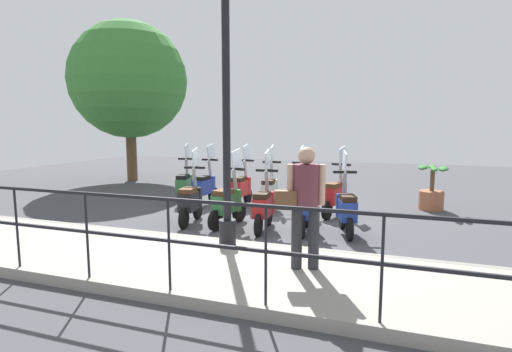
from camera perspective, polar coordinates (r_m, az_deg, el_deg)
name	(u,v)px	position (r m, az deg, el deg)	size (l,w,h in m)	color
ground_plane	(275,220)	(8.56, 2.74, -6.29)	(28.00, 28.00, 0.00)	#424247
promenade_walkway	(210,266)	(5.71, -6.53, -12.61)	(2.20, 20.00, 0.15)	gray
fence_railing	(168,227)	(4.59, -12.40, -7.06)	(0.04, 16.03, 1.07)	black
lamp_post_near	(226,111)	(6.08, -4.27, 9.26)	(0.26, 0.90, 4.65)	black
pedestrian_with_bag	(304,199)	(5.15, 6.90, -3.23)	(0.42, 0.63, 1.59)	#28282D
tree_large	(129,80)	(15.12, -17.73, 12.89)	(4.07, 4.07, 5.61)	brown
potted_palm	(432,191)	(10.37, 23.81, -2.00)	(1.06, 0.66, 1.05)	#9E5B3D
scooter_near_0	(346,209)	(7.55, 12.77, -4.57)	(1.20, 0.53, 1.54)	black
scooter_near_1	(305,207)	(7.58, 7.02, -4.38)	(1.23, 0.44, 1.54)	black
scooter_near_2	(264,206)	(7.62, 1.09, -4.27)	(1.23, 0.44, 1.54)	black
scooter_near_3	(227,203)	(7.95, -4.10, -3.80)	(1.22, 0.49, 1.54)	black
scooter_near_4	(191,200)	(8.25, -9.32, -3.47)	(1.23, 0.46, 1.54)	black
scooter_far_0	(335,195)	(8.98, 11.26, -2.63)	(1.20, 0.54, 1.54)	black
scooter_far_1	(299,192)	(9.19, 6.17, -2.31)	(1.23, 0.44, 1.54)	black
scooter_far_2	(270,191)	(9.36, 1.95, -2.08)	(1.23, 0.44, 1.54)	black
scooter_far_3	(241,187)	(9.81, -2.13, -1.65)	(1.23, 0.44, 1.54)	black
scooter_far_4	(205,186)	(10.07, -7.32, -1.47)	(1.23, 0.44, 1.54)	black
scooter_far_5	(184,185)	(10.39, -10.18, -1.25)	(1.21, 0.52, 1.54)	black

